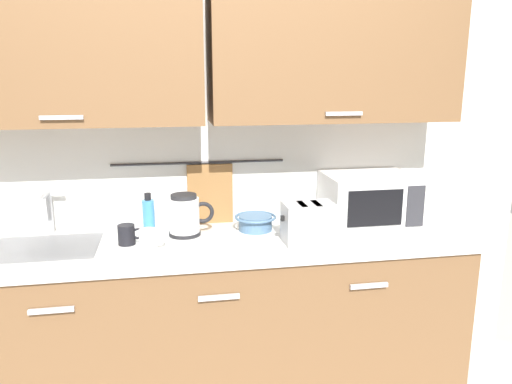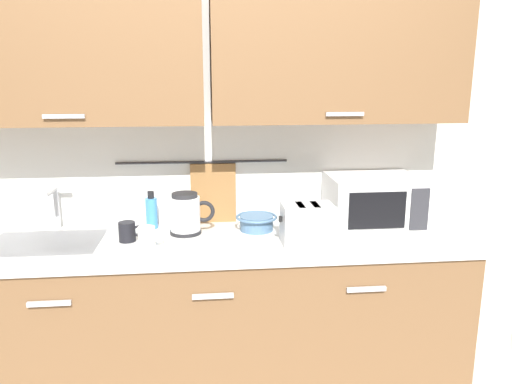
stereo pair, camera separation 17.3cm
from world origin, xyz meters
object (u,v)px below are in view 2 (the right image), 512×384
(toaster, at_px, (307,224))
(mug_by_kettle, at_px, (147,237))
(mug_near_sink, at_px, (128,232))
(mixing_bowl, at_px, (257,222))
(microwave, at_px, (373,202))
(electric_kettle, at_px, (186,214))
(dish_soap_bottle, at_px, (152,212))

(toaster, distance_m, mug_by_kettle, 0.75)
(mug_near_sink, bearing_deg, mixing_bowl, 9.93)
(microwave, relative_size, mug_near_sink, 3.83)
(mixing_bowl, height_order, mug_by_kettle, mug_by_kettle)
(microwave, xyz_separation_m, mug_by_kettle, (-1.14, -0.20, -0.09))
(microwave, height_order, electric_kettle, microwave)
(mug_near_sink, distance_m, mug_by_kettle, 0.14)
(dish_soap_bottle, distance_m, toaster, 0.82)
(mixing_bowl, bearing_deg, mug_near_sink, -170.07)
(dish_soap_bottle, height_order, toaster, dish_soap_bottle)
(mug_near_sink, bearing_deg, electric_kettle, 18.58)
(microwave, distance_m, mug_near_sink, 1.25)
(dish_soap_bottle, relative_size, toaster, 0.77)
(electric_kettle, bearing_deg, dish_soap_bottle, 148.95)
(microwave, height_order, mixing_bowl, microwave)
(dish_soap_bottle, bearing_deg, toaster, -23.16)
(dish_soap_bottle, bearing_deg, electric_kettle, -31.05)
(dish_soap_bottle, height_order, mug_near_sink, dish_soap_bottle)
(microwave, distance_m, mixing_bowl, 0.61)
(microwave, distance_m, electric_kettle, 0.96)
(electric_kettle, height_order, mug_near_sink, electric_kettle)
(mug_near_sink, xyz_separation_m, toaster, (0.85, -0.12, 0.05))
(toaster, bearing_deg, mixing_bowl, 133.01)
(electric_kettle, xyz_separation_m, mug_near_sink, (-0.28, -0.09, -0.05))
(mixing_bowl, bearing_deg, toaster, -46.99)
(electric_kettle, height_order, dish_soap_bottle, electric_kettle)
(dish_soap_bottle, distance_m, mug_by_kettle, 0.29)
(electric_kettle, relative_size, toaster, 0.89)
(microwave, bearing_deg, mixing_bowl, 179.73)
(microwave, relative_size, dish_soap_bottle, 2.35)
(electric_kettle, relative_size, dish_soap_bottle, 1.16)
(electric_kettle, relative_size, mug_near_sink, 1.89)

